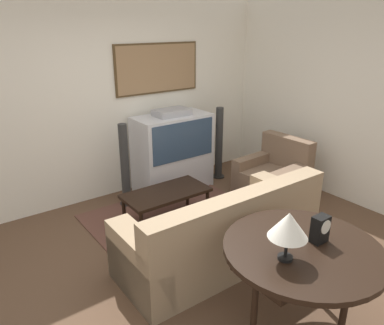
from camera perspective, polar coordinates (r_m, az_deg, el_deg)
The scene contains 13 objects.
ground_plane at distance 4.05m, azimuth 0.68°, elevation -15.12°, with size 12.00×12.00×0.00m, color brown.
wall_back at distance 5.24m, azimuth -13.46°, elevation 9.02°, with size 12.00×0.10×2.70m.
wall_right at distance 5.40m, azimuth 23.85°, elevation 8.08°, with size 0.06×12.00×2.70m.
area_rug at distance 4.87m, azimuth -2.78°, elevation -8.32°, with size 2.04×1.59×0.01m.
tv at distance 5.50m, azimuth -2.96°, elevation 1.63°, with size 1.11×0.57×1.21m.
couch at distance 3.92m, azimuth 4.69°, elevation -10.84°, with size 2.14×0.87×0.88m.
armchair at distance 5.44m, azimuth 12.27°, elevation -2.33°, with size 0.84×0.84×0.85m.
coffee_table at distance 4.61m, azimuth -3.95°, elevation -4.93°, with size 1.05×0.53×0.42m.
console_table at distance 3.04m, azimuth 16.52°, elevation -13.27°, with size 1.21×1.21×0.78m.
table_lamp at distance 2.70m, azimuth 14.48°, elevation -9.32°, with size 0.28×0.28×0.37m.
mantel_clock at distance 3.05m, azimuth 18.94°, elevation -9.57°, with size 0.13×0.10×0.22m.
speaker_tower_left at distance 5.06m, azimuth -10.18°, elevation -0.76°, with size 0.20×0.20×1.14m.
speaker_tower_right at distance 5.92m, azimuth 4.13°, elevation 2.69°, with size 0.20×0.20×1.14m.
Camera 1 is at (-1.99, -2.61, 2.37)m, focal length 35.00 mm.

